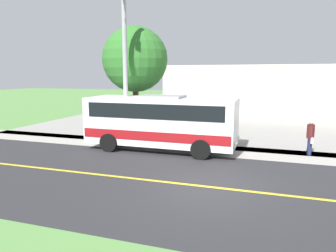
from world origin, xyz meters
TOP-DOWN VIEW (x-y plane):
  - ground_plane at (0.00, 0.00)m, footprint 120.00×120.00m
  - road_surface at (0.00, 0.00)m, footprint 8.00×100.00m
  - sidewalk at (-5.20, 0.00)m, footprint 2.40×100.00m
  - parking_lot_surface at (-12.40, 3.00)m, footprint 14.00×36.00m
  - road_centre_line at (0.00, 0.00)m, footprint 0.16×100.00m
  - shuttle_bus_front at (-4.55, -3.24)m, footprint 2.76×7.51m
  - pedestrian_with_bags at (-5.66, 3.76)m, footprint 0.72×0.34m
  - street_light_pole at (-4.88, -5.38)m, footprint 1.97×0.24m
  - tree_curbside at (-7.40, -5.87)m, footprint 3.88×3.88m
  - commercial_building at (-21.40, 2.78)m, footprint 10.00×20.01m

SIDE VIEW (x-z plane):
  - ground_plane at x=0.00m, z-range 0.00..0.00m
  - sidewalk at x=-5.20m, z-range 0.00..0.01m
  - parking_lot_surface at x=-12.40m, z-range 0.00..0.01m
  - road_surface at x=0.00m, z-range 0.00..0.01m
  - road_centre_line at x=0.00m, z-range 0.01..0.01m
  - pedestrian_with_bags at x=-5.66m, z-range 0.06..1.73m
  - shuttle_bus_front at x=-4.55m, z-range 0.14..2.87m
  - commercial_building at x=-21.40m, z-range 0.00..4.53m
  - street_light_pole at x=-4.88m, z-range 0.41..8.49m
  - tree_curbside at x=-7.40m, z-range 1.32..7.89m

